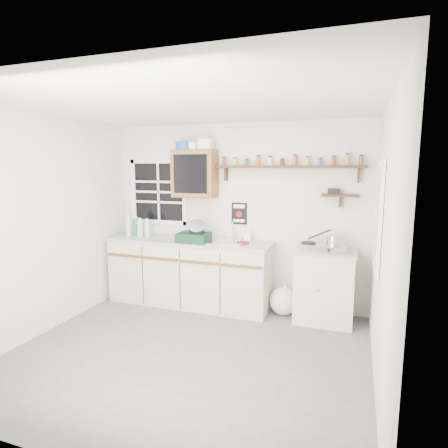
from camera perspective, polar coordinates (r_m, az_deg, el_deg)
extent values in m
cube|color=#525255|center=(4.15, -5.38, -19.05)|extent=(3.60, 3.20, 0.02)
cube|color=silver|center=(3.72, -5.96, 17.78)|extent=(3.60, 3.20, 0.02)
cube|color=beige|center=(4.79, -25.68, -0.21)|extent=(0.02, 3.20, 2.50)
cube|color=beige|center=(3.40, 23.24, -3.41)|extent=(0.02, 3.20, 2.50)
cube|color=beige|center=(5.22, 1.87, 1.34)|extent=(3.60, 0.02, 2.50)
cube|color=beige|center=(2.42, -22.25, -8.12)|extent=(3.60, 0.02, 2.50)
cube|color=beige|center=(5.31, -5.28, -7.51)|extent=(2.27, 0.60, 0.88)
cube|color=#9A9DA2|center=(5.20, -5.35, -2.63)|extent=(2.31, 0.62, 0.04)
cube|color=brown|center=(5.39, -14.99, -4.66)|extent=(0.53, 0.02, 0.03)
cube|color=brown|center=(5.10, -9.71, -5.25)|extent=(0.53, 0.02, 0.03)
cube|color=brown|center=(4.85, -3.81, -5.86)|extent=(0.53, 0.02, 0.03)
cube|color=brown|center=(4.67, 2.64, -6.46)|extent=(0.53, 0.02, 0.03)
cube|color=silver|center=(4.89, 15.06, -9.23)|extent=(0.70, 0.55, 0.88)
cube|color=#9A9DA2|center=(4.77, 15.27, -4.02)|extent=(0.73, 0.57, 0.03)
cube|color=#B8B8BD|center=(5.00, 0.23, -2.77)|extent=(0.52, 0.44, 0.03)
cylinder|color=#B8B8BD|center=(5.11, 1.35, -0.98)|extent=(0.02, 0.02, 0.28)
cylinder|color=#B8B8BD|center=(5.03, 1.14, 0.37)|extent=(0.02, 0.14, 0.02)
cube|color=brown|center=(5.22, -4.45, 7.65)|extent=(0.60, 0.30, 0.65)
cube|color=black|center=(5.07, -5.20, 7.61)|extent=(0.48, 0.02, 0.52)
cylinder|color=#194AA8|center=(5.29, -6.08, 11.76)|extent=(0.24, 0.24, 0.11)
cube|color=white|center=(5.16, -2.81, 12.04)|extent=(0.18, 0.15, 0.14)
cylinder|color=white|center=(5.18, -4.77, 11.78)|extent=(0.12, 0.12, 0.10)
cube|color=black|center=(4.90, 9.74, 8.59)|extent=(1.91, 0.18, 0.04)
cube|color=black|center=(5.16, 0.31, 7.61)|extent=(0.03, 0.10, 0.18)
cube|color=black|center=(4.87, 19.82, 7.02)|extent=(0.03, 0.10, 0.18)
cylinder|color=red|center=(5.13, -0.05, 9.47)|extent=(0.05, 0.05, 0.10)
cylinder|color=black|center=(5.13, -0.05, 10.10)|extent=(0.04, 0.04, 0.02)
cylinder|color=gold|center=(5.08, 1.67, 9.42)|extent=(0.05, 0.05, 0.09)
cylinder|color=black|center=(5.08, 1.67, 10.02)|extent=(0.04, 0.04, 0.02)
cylinder|color=#267226|center=(5.03, 3.42, 9.31)|extent=(0.06, 0.06, 0.07)
cylinder|color=black|center=(5.03, 3.42, 9.80)|extent=(0.05, 0.05, 0.02)
cylinder|color=#99591E|center=(4.99, 5.20, 9.57)|extent=(0.05, 0.05, 0.12)
cylinder|color=black|center=(4.99, 5.21, 10.34)|extent=(0.05, 0.05, 0.02)
cylinder|color=silver|center=(4.95, 7.00, 9.47)|extent=(0.06, 0.06, 0.10)
cylinder|color=black|center=(4.95, 7.02, 10.17)|extent=(0.05, 0.05, 0.02)
cylinder|color=#4C2614|center=(4.92, 8.83, 9.25)|extent=(0.06, 0.06, 0.07)
cylinder|color=black|center=(4.92, 8.85, 9.77)|extent=(0.05, 0.05, 0.02)
cylinder|color=#B24C19|center=(4.89, 10.70, 9.48)|extent=(0.06, 0.06, 0.12)
cylinder|color=black|center=(4.89, 10.72, 10.28)|extent=(0.05, 0.05, 0.02)
cylinder|color=gold|center=(4.87, 12.57, 9.33)|extent=(0.05, 0.05, 0.10)
cylinder|color=black|center=(4.87, 12.59, 10.03)|extent=(0.04, 0.04, 0.02)
cylinder|color=#334C8C|center=(4.85, 14.45, 9.10)|extent=(0.05, 0.05, 0.08)
cylinder|color=black|center=(4.85, 14.47, 9.65)|extent=(0.04, 0.04, 0.02)
cylinder|color=maroon|center=(4.84, 16.35, 9.19)|extent=(0.06, 0.06, 0.10)
cylinder|color=black|center=(4.84, 16.38, 9.90)|extent=(0.05, 0.05, 0.02)
cylinder|color=#BF8C3F|center=(4.83, 18.27, 9.26)|extent=(0.05, 0.05, 0.13)
cylinder|color=black|center=(4.83, 18.31, 10.11)|extent=(0.05, 0.05, 0.02)
cylinder|color=brown|center=(4.83, 20.17, 9.04)|extent=(0.05, 0.05, 0.11)
cylinder|color=black|center=(4.83, 20.21, 9.78)|extent=(0.05, 0.05, 0.02)
cube|color=black|center=(4.86, 17.31, 4.19)|extent=(0.45, 0.15, 0.03)
cube|color=black|center=(4.90, 17.28, 3.29)|extent=(0.03, 0.08, 0.14)
cube|color=black|center=(4.86, 16.39, 4.82)|extent=(0.14, 0.10, 0.07)
cube|color=black|center=(5.18, 2.33, 1.61)|extent=(0.22, 0.01, 0.30)
cube|color=white|center=(5.16, 2.31, 2.70)|extent=(0.16, 0.00, 0.05)
cylinder|color=#A50C0C|center=(5.17, 2.30, 1.49)|extent=(0.09, 0.01, 0.09)
cube|color=white|center=(5.18, 2.30, 0.50)|extent=(0.16, 0.00, 0.04)
cube|color=black|center=(5.65, -9.92, 4.83)|extent=(0.85, 0.02, 0.90)
cube|color=white|center=(5.65, -9.92, 4.83)|extent=(0.93, 0.03, 0.98)
cube|color=black|center=(3.91, 22.56, 1.11)|extent=(0.02, 0.70, 1.00)
cube|color=white|center=(3.91, 22.56, 1.11)|extent=(0.03, 0.78, 1.08)
cylinder|color=silver|center=(5.62, -14.38, -0.33)|extent=(0.08, 0.08, 0.29)
cylinder|color=white|center=(5.59, -14.44, 1.27)|extent=(0.04, 0.04, 0.03)
cylinder|color=#287839|center=(5.63, -13.24, -0.46)|extent=(0.08, 0.08, 0.25)
cylinder|color=white|center=(5.61, -13.29, 0.95)|extent=(0.05, 0.05, 0.03)
cylinder|color=silver|center=(5.52, -12.67, -0.66)|extent=(0.08, 0.08, 0.24)
cylinder|color=white|center=(5.50, -12.71, 0.74)|extent=(0.04, 0.04, 0.03)
cylinder|color=silver|center=(5.52, -11.62, -0.70)|extent=(0.08, 0.08, 0.23)
cylinder|color=white|center=(5.50, -11.67, 0.63)|extent=(0.04, 0.04, 0.03)
cube|color=black|center=(5.03, -4.65, -2.06)|extent=(0.42, 0.32, 0.12)
cylinder|color=#B8B8BD|center=(4.99, -4.13, -0.70)|extent=(0.30, 0.32, 0.25)
imported|color=white|center=(5.04, 3.63, -1.66)|extent=(0.09, 0.10, 0.19)
cube|color=maroon|center=(4.92, 2.89, -2.90)|extent=(0.18, 0.17, 0.02)
cube|color=#B8B8BD|center=(4.74, 14.53, -3.41)|extent=(0.62, 0.37, 0.07)
cylinder|color=black|center=(4.75, 12.77, -2.81)|extent=(0.18, 0.18, 0.01)
cylinder|color=black|center=(4.73, 16.34, -3.01)|extent=(0.18, 0.18, 0.01)
cylinder|color=#B8B8BD|center=(4.72, 16.37, -2.39)|extent=(0.18, 0.18, 0.11)
cylinder|color=black|center=(4.81, 14.29, -1.54)|extent=(0.30, 0.22, 0.18)
ellipsoid|color=silver|center=(5.04, 9.02, -11.53)|extent=(0.39, 0.35, 0.41)
cone|color=silver|center=(4.98, 9.30, -9.56)|extent=(0.11, 0.11, 0.11)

